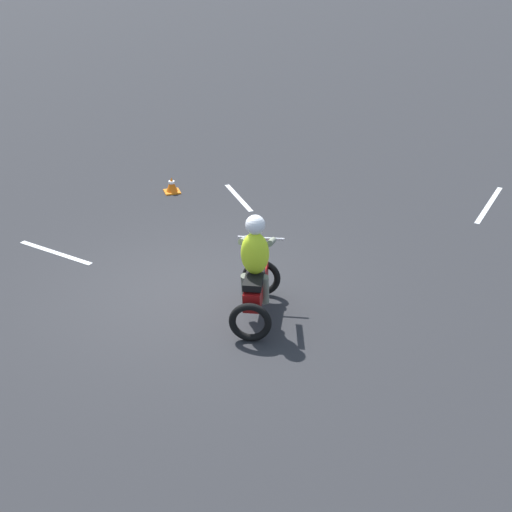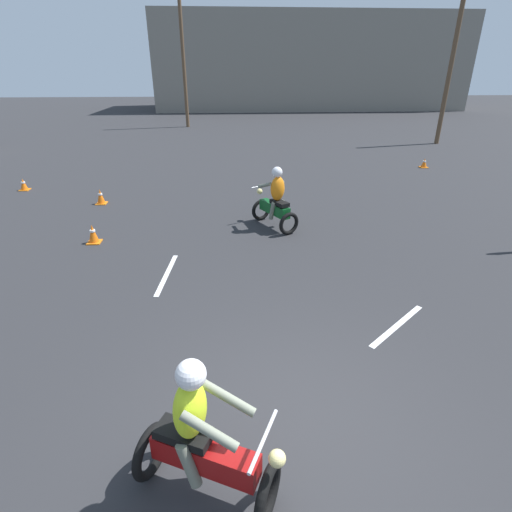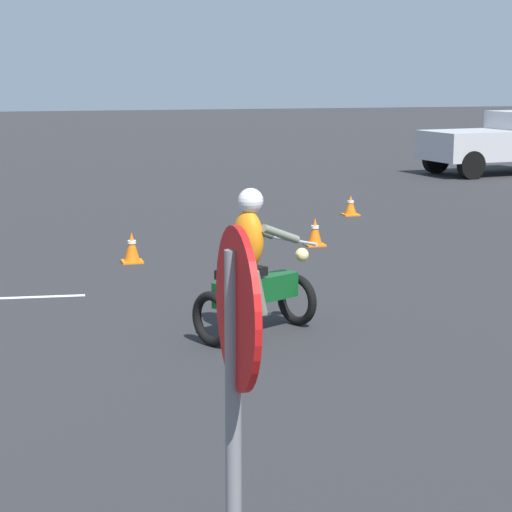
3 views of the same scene
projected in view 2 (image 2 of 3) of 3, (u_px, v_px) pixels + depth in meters
The scene contains 12 objects.
ground_plane at pixel (297, 425), 4.87m from camera, with size 120.00×120.00×0.00m, color #28282B.
motorcycle_rider_foreground at pixel (201, 440), 3.81m from camera, with size 1.53×1.14×1.66m.
motorcycle_rider_background at pixel (275, 202), 10.55m from camera, with size 1.21×1.52×1.66m.
traffic_cone_mid_center at pixel (93, 234), 9.81m from camera, with size 0.32×0.32×0.47m.
traffic_cone_mid_left at pixel (101, 197), 12.63m from camera, with size 0.32×0.32×0.47m.
traffic_cone_far_right at pixel (424, 163), 17.21m from camera, with size 0.32×0.32×0.40m.
traffic_cone_far_center at pixel (24, 185), 14.05m from camera, with size 0.32×0.32×0.41m.
lane_stripe_ne at pixel (397, 325), 6.74m from camera, with size 0.10×1.67×0.01m, color silver.
lane_stripe_n at pixel (167, 274), 8.40m from camera, with size 0.10×1.83×0.01m, color silver.
utility_pole_near at pixel (449, 75), 21.20m from camera, with size 0.24×0.24×7.11m, color brown.
utility_pole_far at pixel (184, 65), 27.28m from camera, with size 0.24×0.24×8.17m, color brown.
building_backdrop at pixel (307, 63), 40.67m from camera, with size 29.97×9.46×8.62m, color gray.
Camera 2 is at (-0.74, -3.47, 3.95)m, focal length 28.00 mm.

